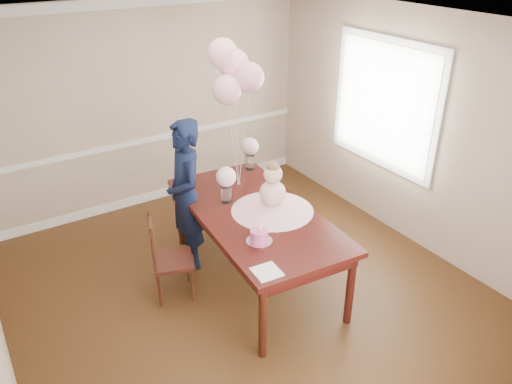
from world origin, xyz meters
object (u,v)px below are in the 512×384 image
at_px(dining_table_top, 255,214).
at_px(dining_chair_seat, 173,261).
at_px(woman, 186,196).
at_px(birthday_cake, 259,235).

bearing_deg(dining_table_top, dining_chair_seat, 169.60).
bearing_deg(woman, dining_table_top, 44.86).
distance_m(birthday_cake, dining_chair_seat, 1.04).
relative_size(dining_chair_seat, woman, 0.23).
distance_m(dining_table_top, birthday_cake, 0.56).
height_order(birthday_cake, woman, woman).
distance_m(dining_chair_seat, woman, 0.72).
xyz_separation_m(birthday_cake, dining_chair_seat, (-0.58, 0.71, -0.49)).
bearing_deg(dining_chair_seat, birthday_cake, -32.66).
height_order(dining_table_top, birthday_cake, birthday_cake).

